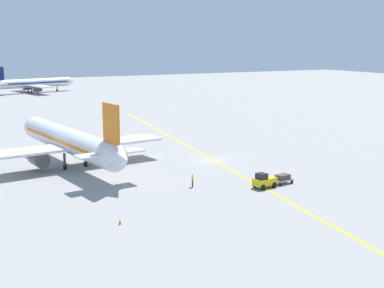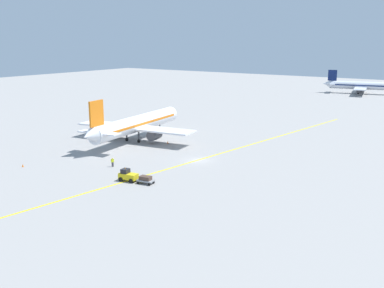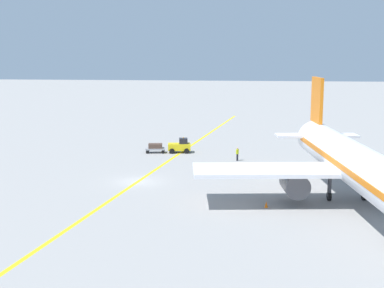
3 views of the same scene
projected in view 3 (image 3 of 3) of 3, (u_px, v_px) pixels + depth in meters
ground_plane at (138, 182)px, 55.71m from camera, size 400.00×400.00×0.00m
apron_yellow_centreline at (138, 182)px, 55.71m from camera, size 16.51×118.97×0.01m
airplane_at_gate at (354, 164)px, 46.50m from camera, size 28.44×35.52×10.60m
baggage_tug_white at (180, 146)px, 71.63m from camera, size 3.19×2.12×2.11m
baggage_cart_trailing at (155, 147)px, 71.55m from camera, size 2.78×1.76×1.24m
ground_crew_worker at (237, 153)px, 66.30m from camera, size 0.34×0.55×1.68m
traffic_cone_near_nose at (266, 204)px, 46.37m from camera, size 0.32×0.32×0.55m
traffic_cone_mid_apron at (334, 148)px, 73.90m from camera, size 0.32×0.32×0.55m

